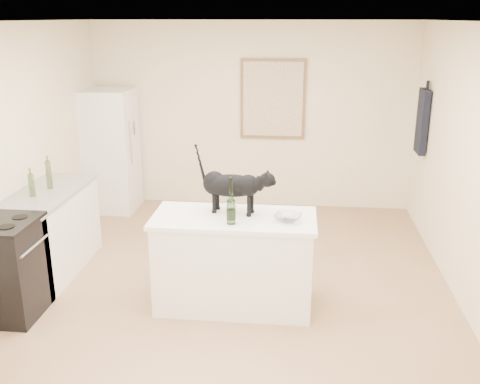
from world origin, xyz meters
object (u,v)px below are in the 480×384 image
black_cat (232,189)px  wine_bottle (231,204)px  stove (5,270)px  fridge (110,151)px  glass_bowl (288,218)px

black_cat → wine_bottle: (0.03, -0.28, -0.05)m
black_cat → wine_bottle: black_cat is taller
stove → fridge: bearing=90.0°
wine_bottle → black_cat: bearing=95.7°
fridge → black_cat: 3.19m
black_cat → glass_bowl: black_cat is taller
stove → black_cat: size_ratio=1.34×
wine_bottle → fridge: bearing=126.8°
stove → black_cat: black_cat is taller
wine_bottle → glass_bowl: bearing=14.0°
stove → fridge: size_ratio=0.53×
black_cat → stove: bearing=-155.4°
black_cat → glass_bowl: (0.52, -0.16, -0.21)m
stove → glass_bowl: glass_bowl is taller
glass_bowl → stove: bearing=-172.4°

